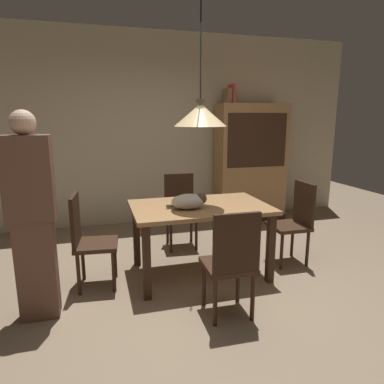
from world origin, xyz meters
name	(u,v)px	position (x,y,z in m)	size (l,w,h in m)	color
ground	(213,299)	(0.00, 0.00, 0.00)	(10.00, 10.00, 0.00)	#847056
back_wall	(158,130)	(0.00, 2.65, 1.45)	(6.40, 0.10, 2.90)	beige
dining_table	(200,215)	(0.05, 0.57, 0.65)	(1.40, 0.90, 0.75)	#A87A4C
chair_left_side	(88,237)	(-1.08, 0.58, 0.51)	(0.44, 0.44, 0.93)	#382316
chair_far_back	(180,207)	(0.05, 1.45, 0.51)	(0.43, 0.43, 0.93)	#382316
chair_near_front	(231,260)	(0.05, -0.31, 0.51)	(0.41, 0.41, 0.93)	#382316
chair_right_side	(295,219)	(1.18, 0.57, 0.51)	(0.41, 0.41, 0.93)	#382316
cat_sleeping	(189,201)	(-0.09, 0.46, 0.83)	(0.39, 0.23, 0.16)	beige
pendant_lamp	(200,115)	(0.05, 0.57, 1.66)	(0.52, 0.52, 1.30)	beige
hutch_bookcase	(250,165)	(1.43, 2.32, 0.89)	(1.12, 0.45, 1.85)	#A87A4C
book_brown_thick	(227,96)	(1.01, 2.32, 1.96)	(0.06, 0.24, 0.22)	brown
book_red_tall	(231,94)	(1.08, 2.32, 1.99)	(0.04, 0.22, 0.28)	#B73833
person_standing	(32,218)	(-1.47, 0.15, 0.86)	(0.36, 0.22, 1.69)	brown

